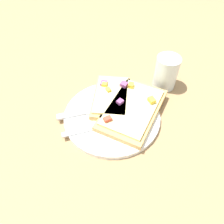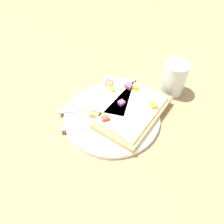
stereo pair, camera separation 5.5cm
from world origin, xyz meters
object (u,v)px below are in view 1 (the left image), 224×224
(fork, at_px, (111,124))
(drinking_glass, at_px, (166,72))
(knife, at_px, (88,111))
(pizza_slice_corner, at_px, (111,96))
(plate, at_px, (112,116))
(pizza_slice_main, at_px, (132,109))

(fork, height_order, drinking_glass, drinking_glass)
(knife, bearing_deg, pizza_slice_corner, 22.59)
(fork, distance_m, drinking_glass, 0.22)
(plate, xyz_separation_m, knife, (0.06, 0.01, 0.01))
(fork, relative_size, drinking_glass, 2.03)
(fork, height_order, pizza_slice_main, pizza_slice_main)
(fork, height_order, knife, knife)
(fork, xyz_separation_m, drinking_glass, (-0.10, -0.20, 0.03))
(plate, height_order, pizza_slice_corner, pizza_slice_corner)
(fork, distance_m, pizza_slice_main, 0.07)
(drinking_glass, bearing_deg, fork, 62.73)
(knife, height_order, drinking_glass, drinking_glass)
(knife, bearing_deg, fork, -50.75)
(fork, xyz_separation_m, pizza_slice_main, (-0.04, -0.06, 0.01))
(plate, relative_size, knife, 1.44)
(pizza_slice_corner, bearing_deg, drinking_glass, 119.92)
(pizza_slice_main, bearing_deg, knife, -62.89)
(pizza_slice_main, relative_size, drinking_glass, 2.29)
(knife, bearing_deg, plate, -24.56)
(knife, bearing_deg, pizza_slice_main, -14.90)
(pizza_slice_corner, bearing_deg, knife, -45.97)
(fork, bearing_deg, pizza_slice_main, 23.25)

